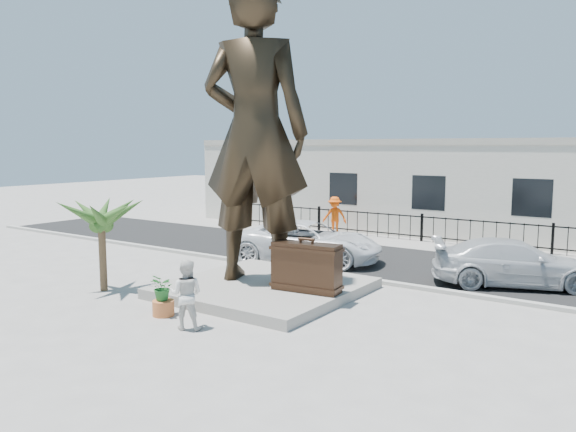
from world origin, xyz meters
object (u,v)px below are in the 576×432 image
at_px(tourist, 186,294).
at_px(car_white, 308,242).
at_px(statue, 255,133).
at_px(suitcase, 306,267).

height_order(tourist, car_white, tourist).
xyz_separation_m(statue, suitcase, (1.99, -0.25, -3.76)).
bearing_deg(car_white, tourist, 177.17).
xyz_separation_m(suitcase, tourist, (-1.08, -3.63, -0.14)).
bearing_deg(statue, tourist, 84.76).
height_order(suitcase, tourist, tourist).
bearing_deg(tourist, car_white, -104.00).
distance_m(suitcase, tourist, 3.79).
relative_size(statue, car_white, 1.60).
distance_m(statue, car_white, 5.96).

